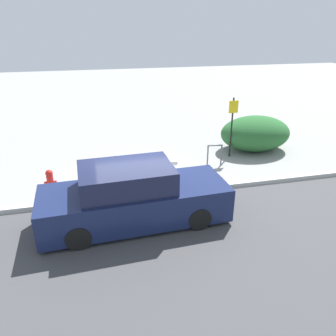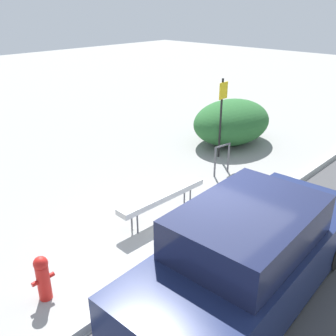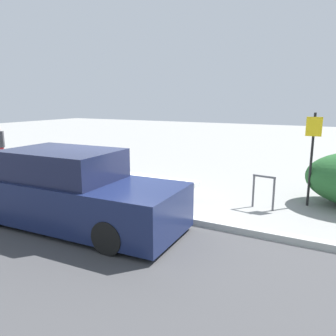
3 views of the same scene
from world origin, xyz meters
name	(u,v)px [view 1 (image 1 of 3)]	position (x,y,z in m)	size (l,w,h in m)	color
ground_plane	(141,197)	(0.00, 0.00, 0.00)	(60.00, 60.00, 0.00)	gray
curb	(141,195)	(0.00, 0.00, 0.07)	(60.00, 0.20, 0.13)	#B7B7B2
bench	(144,164)	(0.32, 1.28, 0.50)	(2.21, 0.38, 0.57)	#515156
bike_rack	(215,153)	(2.97, 1.69, 0.50)	(0.55, 0.13, 0.83)	#515156
sign_post	(232,122)	(3.90, 2.46, 1.38)	(0.36, 0.08, 2.30)	black
fire_hydrant	(50,181)	(-2.63, 0.92, 0.41)	(0.36, 0.22, 0.77)	red
shrub_hedge	(255,133)	(5.18, 2.94, 0.69)	(2.87, 2.11, 1.39)	#28602D
parked_car_near	(133,198)	(-0.37, -1.26, 0.70)	(4.84, 1.91, 1.59)	black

